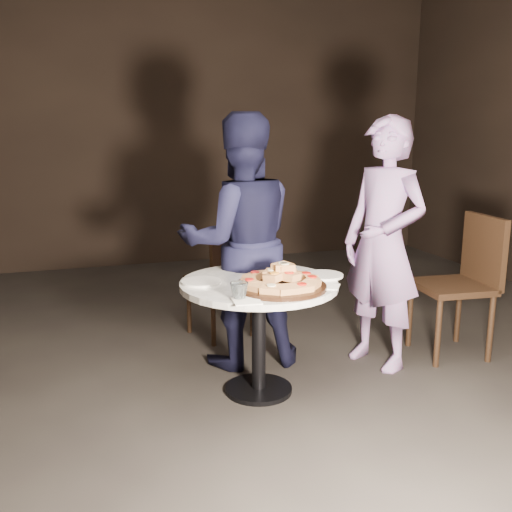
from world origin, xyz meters
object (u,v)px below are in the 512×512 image
(diner_navy, at_px, (240,242))
(chair_far, at_px, (227,273))
(table, at_px, (259,302))
(diner_teal, at_px, (383,244))
(water_glass, at_px, (239,291))
(focaccia_pile, at_px, (281,278))
(serving_board, at_px, (280,286))
(chair_right, at_px, (465,275))

(diner_navy, bearing_deg, chair_far, -90.12)
(chair_far, bearing_deg, table, 67.90)
(diner_teal, bearing_deg, water_glass, -89.95)
(focaccia_pile, relative_size, diner_navy, 0.28)
(diner_teal, bearing_deg, serving_board, -90.56)
(water_glass, relative_size, diner_teal, 0.06)
(table, height_order, focaccia_pile, focaccia_pile)
(table, distance_m, diner_navy, 0.51)
(water_glass, bearing_deg, table, 56.22)
(table, xyz_separation_m, diner_navy, (0.02, 0.45, 0.25))
(water_glass, xyz_separation_m, chair_far, (0.24, 1.17, -0.21))
(serving_board, xyz_separation_m, chair_far, (-0.01, 1.05, -0.18))
(chair_far, bearing_deg, chair_right, 133.53)
(chair_far, relative_size, diner_teal, 0.53)
(chair_far, xyz_separation_m, diner_navy, (-0.03, -0.44, 0.30))
(chair_right, bearing_deg, diner_teal, -85.75)
(focaccia_pile, xyz_separation_m, chair_right, (1.39, 0.32, -0.17))
(chair_far, height_order, diner_navy, diner_navy)
(table, bearing_deg, focaccia_pile, -68.95)
(serving_board, xyz_separation_m, diner_teal, (0.79, 0.33, 0.11))
(table, height_order, chair_far, chair_far)
(diner_navy, distance_m, diner_teal, 0.87)
(focaccia_pile, height_order, diner_navy, diner_navy)
(serving_board, distance_m, focaccia_pile, 0.04)
(chair_right, distance_m, diner_navy, 1.48)
(table, distance_m, water_glass, 0.38)
(chair_right, relative_size, diner_teal, 0.60)
(table, xyz_separation_m, focaccia_pile, (0.06, -0.17, 0.17))
(table, relative_size, diner_navy, 0.70)
(diner_navy, height_order, diner_teal, diner_navy)
(serving_board, distance_m, water_glass, 0.28)
(water_glass, distance_m, chair_right, 1.71)
(focaccia_pile, height_order, water_glass, focaccia_pile)
(table, relative_size, chair_right, 1.19)
(table, bearing_deg, water_glass, -123.78)
(chair_far, relative_size, chair_right, 0.90)
(serving_board, xyz_separation_m, focaccia_pile, (0.00, 0.00, 0.04))
(serving_board, relative_size, chair_far, 0.58)
(table, bearing_deg, chair_right, 5.81)
(focaccia_pile, bearing_deg, diner_teal, 22.49)
(table, height_order, diner_teal, diner_teal)
(table, xyz_separation_m, serving_board, (0.06, -0.17, 0.13))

